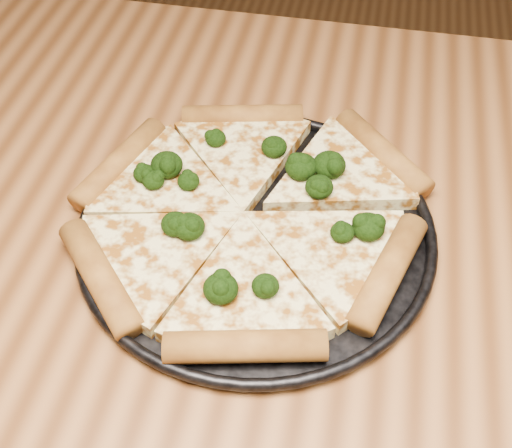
# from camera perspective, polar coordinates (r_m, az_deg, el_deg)

# --- Properties ---
(dining_table) EXTENTS (1.20, 0.90, 0.75)m
(dining_table) POSITION_cam_1_polar(r_m,az_deg,el_deg) (0.69, 8.68, -10.11)
(dining_table) COLOR #935A2D
(dining_table) RESTS_ON ground
(pizza_pan) EXTENTS (0.35, 0.35, 0.02)m
(pizza_pan) POSITION_cam_1_polar(r_m,az_deg,el_deg) (0.65, -0.00, -0.50)
(pizza_pan) COLOR black
(pizza_pan) RESTS_ON dining_table
(pizza) EXTENTS (0.36, 0.35, 0.03)m
(pizza) POSITION_cam_1_polar(r_m,az_deg,el_deg) (0.65, -0.78, 1.03)
(pizza) COLOR #FBEB9A
(pizza) RESTS_ON pizza_pan
(broccoli_florets) EXTENTS (0.26, 0.22, 0.03)m
(broccoli_florets) POSITION_cam_1_polar(r_m,az_deg,el_deg) (0.65, -0.43, 2.51)
(broccoli_florets) COLOR black
(broccoli_florets) RESTS_ON pizza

